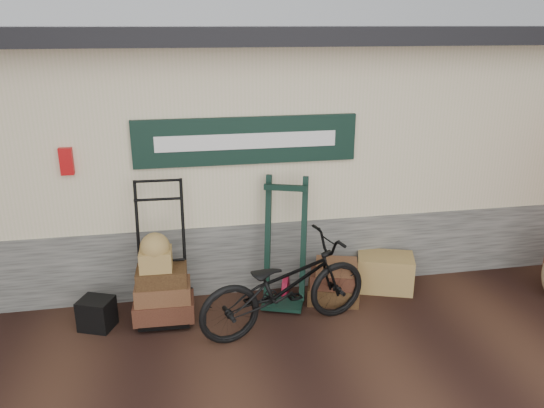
# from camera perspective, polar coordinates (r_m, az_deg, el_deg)

# --- Properties ---
(ground) EXTENTS (80.00, 80.00, 0.00)m
(ground) POSITION_cam_1_polar(r_m,az_deg,el_deg) (6.06, 1.79, -13.37)
(ground) COLOR black
(ground) RESTS_ON ground
(station_building) EXTENTS (14.40, 4.10, 3.20)m
(station_building) POSITION_cam_1_polar(r_m,az_deg,el_deg) (7.99, -2.40, 7.12)
(station_building) COLOR #4C4C47
(station_building) RESTS_ON ground
(porter_trolley) EXTENTS (0.83, 0.64, 1.62)m
(porter_trolley) POSITION_cam_1_polar(r_m,az_deg,el_deg) (6.11, -11.82, -4.93)
(porter_trolley) COLOR black
(porter_trolley) RESTS_ON ground
(green_barrow) EXTENTS (0.69, 0.64, 1.55)m
(green_barrow) POSITION_cam_1_polar(r_m,az_deg,el_deg) (6.28, 1.40, -4.19)
(green_barrow) COLOR black
(green_barrow) RESTS_ON ground
(suitcase_stack) EXTENTS (0.70, 0.55, 0.54)m
(suitcase_stack) POSITION_cam_1_polar(r_m,az_deg,el_deg) (6.54, 6.65, -8.19)
(suitcase_stack) COLOR #341F10
(suitcase_stack) RESTS_ON ground
(wicker_hamper) EXTENTS (0.80, 0.66, 0.45)m
(wicker_hamper) POSITION_cam_1_polar(r_m,az_deg,el_deg) (6.97, 12.04, -7.17)
(wicker_hamper) COLOR olive
(wicker_hamper) RESTS_ON ground
(black_trunk) EXTENTS (0.44, 0.41, 0.35)m
(black_trunk) POSITION_cam_1_polar(r_m,az_deg,el_deg) (6.32, -18.32, -11.12)
(black_trunk) COLOR black
(black_trunk) RESTS_ON ground
(bicycle) EXTENTS (1.17, 2.10, 1.16)m
(bicycle) POSITION_cam_1_polar(r_m,az_deg,el_deg) (5.82, 1.41, -8.26)
(bicycle) COLOR black
(bicycle) RESTS_ON ground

